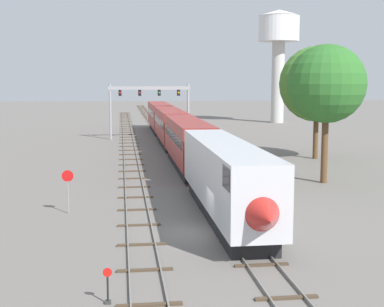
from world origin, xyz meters
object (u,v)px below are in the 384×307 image
at_px(passenger_train, 177,133).
at_px(stop_sign, 68,185).
at_px(signal_gantry, 150,99).
at_px(trackside_tree_mid, 317,84).
at_px(trackside_tree_left, 327,84).
at_px(switch_stand, 108,291).
at_px(water_tower, 279,37).

relative_size(passenger_train, stop_sign, 27.66).
xyz_separation_m(signal_gantry, trackside_tree_mid, (17.19, -23.24, 2.32)).
height_order(trackside_tree_left, trackside_tree_mid, trackside_tree_mid).
relative_size(signal_gantry, switch_stand, 8.29).
bearing_deg(trackside_tree_left, passenger_train, 118.89).
xyz_separation_m(stop_sign, trackside_tree_mid, (24.94, 22.52, 6.39)).
distance_m(passenger_train, water_tower, 54.79).
xyz_separation_m(water_tower, trackside_tree_mid, (-10.39, -51.43, -8.92)).
bearing_deg(switch_stand, trackside_tree_left, 53.20).
distance_m(switch_stand, stop_sign, 15.63).
relative_size(water_tower, trackside_tree_mid, 1.82).
bearing_deg(trackside_tree_mid, water_tower, 78.58).
relative_size(signal_gantry, stop_sign, 4.20).
relative_size(water_tower, trackside_tree_left, 1.94).
bearing_deg(signal_gantry, passenger_train, -82.93).
relative_size(passenger_train, trackside_tree_mid, 6.41).
bearing_deg(trackside_tree_left, signal_gantry, 108.99).
xyz_separation_m(water_tower, trackside_tree_left, (-14.72, -65.57, -8.82)).
bearing_deg(trackside_tree_mid, signal_gantry, 126.50).
relative_size(stop_sign, trackside_tree_left, 0.25).
distance_m(passenger_train, stop_sign, 29.37).
height_order(passenger_train, water_tower, water_tower).
bearing_deg(passenger_train, trackside_tree_left, -61.11).
height_order(passenger_train, trackside_tree_left, trackside_tree_left).
bearing_deg(water_tower, switch_stand, -109.97).
bearing_deg(switch_stand, trackside_tree_mid, 59.76).
relative_size(stop_sign, trackside_tree_mid, 0.23).
height_order(water_tower, switch_stand, water_tower).
bearing_deg(trackside_tree_mid, stop_sign, -137.93).
xyz_separation_m(signal_gantry, switch_stand, (-4.85, -61.05, -5.43)).
height_order(signal_gantry, stop_sign, signal_gantry).
bearing_deg(stop_sign, passenger_train, 70.08).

